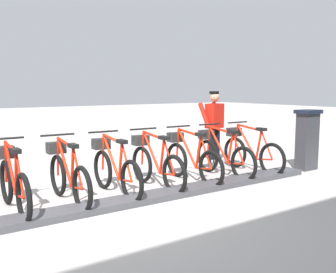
% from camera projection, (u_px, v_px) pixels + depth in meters
% --- Properties ---
extents(ground_plane, '(60.00, 60.00, 0.00)m').
position_uv_depth(ground_plane, '(97.00, 210.00, 5.57)').
color(ground_plane, '#B7AEAA').
extents(dock_rail_base, '(0.44, 8.70, 0.10)m').
position_uv_depth(dock_rail_base, '(97.00, 207.00, 5.56)').
color(dock_rail_base, '#47474C').
rests_on(dock_rail_base, ground).
extents(payment_kiosk, '(0.36, 0.52, 1.28)m').
position_uv_depth(payment_kiosk, '(307.00, 139.00, 8.28)').
color(payment_kiosk, '#38383D').
rests_on(payment_kiosk, ground).
extents(bike_docked_0, '(1.72, 0.54, 1.02)m').
position_uv_depth(bike_docked_0, '(250.00, 151.00, 8.15)').
color(bike_docked_0, black).
rests_on(bike_docked_0, ground).
extents(bike_docked_1, '(1.72, 0.54, 1.02)m').
position_uv_depth(bike_docked_1, '(222.00, 155.00, 7.70)').
color(bike_docked_1, black).
rests_on(bike_docked_1, ground).
extents(bike_docked_2, '(1.72, 0.54, 1.02)m').
position_uv_depth(bike_docked_2, '(190.00, 159.00, 7.25)').
color(bike_docked_2, black).
rests_on(bike_docked_2, ground).
extents(bike_docked_3, '(1.72, 0.54, 1.02)m').
position_uv_depth(bike_docked_3, '(155.00, 163.00, 6.81)').
color(bike_docked_3, black).
rests_on(bike_docked_3, ground).
extents(bike_docked_4, '(1.72, 0.54, 1.02)m').
position_uv_depth(bike_docked_4, '(114.00, 169.00, 6.36)').
color(bike_docked_4, black).
rests_on(bike_docked_4, ground).
extents(bike_docked_5, '(1.72, 0.54, 1.02)m').
position_uv_depth(bike_docked_5, '(67.00, 175.00, 5.91)').
color(bike_docked_5, black).
rests_on(bike_docked_5, ground).
extents(bike_docked_6, '(1.72, 0.54, 1.02)m').
position_uv_depth(bike_docked_6, '(13.00, 182.00, 5.47)').
color(bike_docked_6, black).
rests_on(bike_docked_6, ground).
extents(worker_near_rack, '(0.50, 0.68, 1.66)m').
position_uv_depth(worker_near_rack, '(214.00, 124.00, 8.96)').
color(worker_near_rack, white).
rests_on(worker_near_rack, ground).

